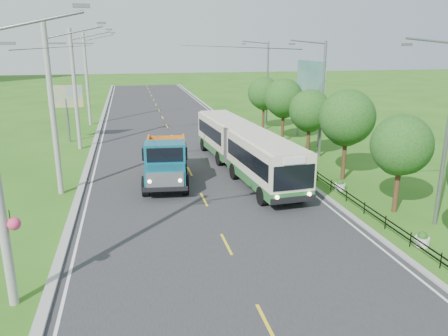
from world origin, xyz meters
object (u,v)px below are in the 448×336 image
object	(u,v)px
tree_second	(400,148)
streetlight_mid	(321,96)
planter_mid	(293,155)
billboard_right	(310,83)
tree_fourth	(310,112)
tree_back	(264,95)
planter_far	(263,135)
streetlight_near	(445,129)
streetlight_far	(266,81)
pole_far	(87,79)
bus	(244,146)
pole_mid	(75,89)
planter_front	(422,240)
pole_near	(53,110)
tree_fifth	(284,100)
dump_truck	(166,158)
tree_third	(347,120)
billboard_left	(66,100)
planter_near	(340,185)

from	to	relation	value
tree_second	streetlight_mid	bearing A→B (deg)	86.21
planter_mid	billboard_right	size ratio (longest dim) A/B	0.09
streetlight_mid	tree_fourth	bearing A→B (deg)	169.85
tree_back	planter_far	bearing A→B (deg)	-106.88
tree_fourth	tree_back	size ratio (longest dim) A/B	0.98
streetlight_near	streetlight_far	distance (m)	28.00
pole_far	bus	distance (m)	25.12
pole_far	streetlight_far	world-z (taller)	pole_far
pole_mid	planter_front	distance (m)	28.92
pole_near	streetlight_far	bearing A→B (deg)	45.14
pole_near	tree_back	world-z (taller)	pole_near
pole_far	tree_fifth	distance (m)	22.25
dump_truck	billboard_right	bearing A→B (deg)	41.98
streetlight_mid	planter_far	size ratio (longest dim) A/B	13.54
tree_second	bus	world-z (taller)	tree_second
tree_third	streetlight_far	world-z (taller)	streetlight_far
pole_near	pole_far	world-z (taller)	same
pole_near	dump_truck	distance (m)	7.31
pole_far	dump_truck	world-z (taller)	pole_far
pole_far	tree_third	bearing A→B (deg)	-53.91
tree_second	tree_third	world-z (taller)	tree_third
tree_fifth	planter_front	xyz separation A→B (m)	(-1.26, -22.14, -3.57)
tree_fifth	tree_back	xyz separation A→B (m)	(-0.00, 6.00, -0.20)
billboard_left	pole_far	bearing A→B (deg)	82.17
tree_second	tree_third	bearing A→B (deg)	90.00
planter_front	billboard_left	xyz separation A→B (m)	(-18.10, 26.00, 3.58)
streetlight_far	planter_mid	world-z (taller)	streetlight_far
pole_far	tree_third	world-z (taller)	pole_far
tree_third	streetlight_far	distance (m)	19.90
streetlight_near	planter_near	xyz separation A→B (m)	(-2.04, 6.00, -4.62)
tree_fifth	tree_back	size ratio (longest dim) A/B	1.05
tree_third	pole_near	bearing A→B (deg)	177.29
planter_near	billboard_right	bearing A→B (deg)	75.20
tree_back	dump_truck	xyz separation A→B (m)	(-11.70, -16.45, -1.99)
streetlight_mid	bus	distance (m)	8.05
pole_near	dump_truck	xyz separation A→B (m)	(6.41, 0.69, -3.43)
pole_far	tree_back	size ratio (longest dim) A/B	1.82
pole_near	tree_third	distance (m)	18.17
streetlight_near	bus	size ratio (longest dim) A/B	0.55
dump_truck	streetlight_mid	bearing A→B (deg)	24.94
streetlight_mid	billboard_right	size ratio (longest dim) A/B	1.24
tree_third	planter_near	bearing A→B (deg)	-120.41
pole_mid	streetlight_mid	distance (m)	20.16
planter_mid	dump_truck	world-z (taller)	dump_truck
tree_third	dump_truck	distance (m)	12.03
pole_mid	bus	world-z (taller)	pole_mid
planter_near	tree_second	bearing A→B (deg)	-71.97
tree_fifth	dump_truck	bearing A→B (deg)	-138.24
pole_near	streetlight_far	size ratio (longest dim) A/B	1.10
streetlight_near	planter_far	world-z (taller)	streetlight_near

